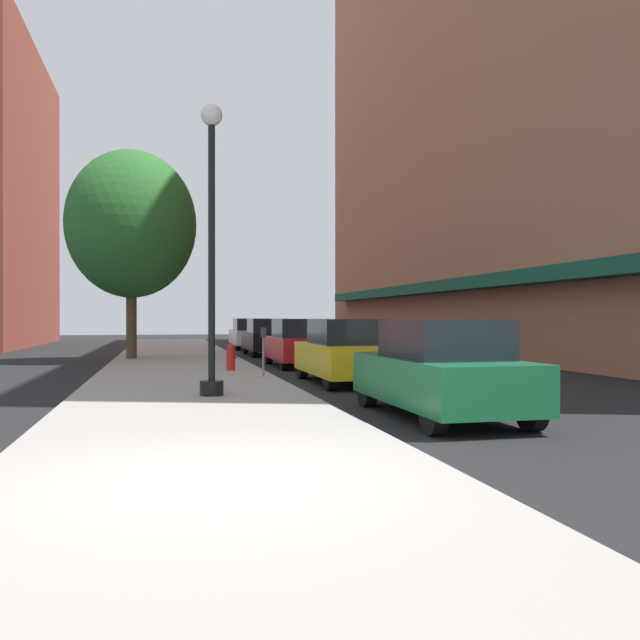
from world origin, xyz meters
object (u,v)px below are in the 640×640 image
object	(u,v)px
lamppost	(212,243)
car_green	(440,370)
car_red	(298,343)
parking_meter_near	(263,346)
car_yellow	(345,352)
tree_near	(131,224)
car_white	(249,334)
car_black	(267,337)
fire_hydrant	(231,357)

from	to	relation	value
lamppost	car_green	xyz separation A→B (m)	(3.60, -3.17, -2.39)
car_red	parking_meter_near	bearing A→B (deg)	-111.79
car_green	car_yellow	size ratio (longest dim) A/B	1.00
tree_near	car_white	size ratio (longest dim) A/B	1.88
car_yellow	car_white	bearing A→B (deg)	88.88
tree_near	car_black	size ratio (longest dim) A/B	1.88
car_yellow	car_green	bearing A→B (deg)	-91.12
car_yellow	parking_meter_near	bearing A→B (deg)	148.79
lamppost	fire_hydrant	size ratio (longest dim) A/B	7.47
car_black	car_white	xyz separation A→B (m)	(0.00, 6.41, 0.00)
lamppost	car_yellow	xyz separation A→B (m)	(3.60, 2.92, -2.39)
lamppost	car_black	size ratio (longest dim) A/B	1.37
car_white	tree_near	bearing A→B (deg)	-120.79
car_red	tree_near	bearing A→B (deg)	143.10
tree_near	car_green	bearing A→B (deg)	-70.72
parking_meter_near	lamppost	bearing A→B (deg)	-112.17
tree_near	car_red	bearing A→B (deg)	-36.61
car_black	car_yellow	bearing A→B (deg)	-91.57
parking_meter_near	car_black	world-z (taller)	car_black
tree_near	car_black	world-z (taller)	tree_near
parking_meter_near	tree_near	xyz separation A→B (m)	(-3.81, 9.23, 4.37)
car_yellow	car_white	xyz separation A→B (m)	(0.00, 19.72, 0.00)
car_yellow	car_black	xyz separation A→B (m)	(0.00, 13.30, 0.00)
car_green	car_black	size ratio (longest dim) A/B	1.00
car_black	lamppost	bearing A→B (deg)	-104.09
parking_meter_near	car_green	bearing A→B (deg)	-74.90
car_green	fire_hydrant	bearing A→B (deg)	105.86
parking_meter_near	car_green	xyz separation A→B (m)	(1.95, -7.23, -0.14)
car_white	car_yellow	bearing A→B (deg)	-89.19
parking_meter_near	car_white	size ratio (longest dim) A/B	0.30
tree_near	car_yellow	world-z (taller)	tree_near
car_yellow	car_black	distance (m)	13.30
fire_hydrant	car_green	bearing A→B (deg)	-74.89
car_red	car_white	size ratio (longest dim) A/B	1.00
lamppost	car_black	xyz separation A→B (m)	(3.60, 16.23, -2.39)
car_white	car_black	bearing A→B (deg)	-89.19
car_green	car_red	xyz separation A→B (m)	(0.00, 12.18, 0.00)
lamppost	car_white	bearing A→B (deg)	80.96
fire_hydrant	tree_near	xyz separation A→B (m)	(-3.17, 6.88, 4.80)
lamppost	car_white	world-z (taller)	lamppost
fire_hydrant	car_yellow	bearing A→B (deg)	-53.38
car_red	car_yellow	bearing A→B (deg)	-90.29
car_black	car_green	bearing A→B (deg)	-91.57
car_white	lamppost	bearing A→B (deg)	-98.23
lamppost	car_yellow	bearing A→B (deg)	39.07
lamppost	car_black	world-z (taller)	lamppost
car_green	car_black	distance (m)	19.40
lamppost	car_red	distance (m)	9.99
lamppost	fire_hydrant	distance (m)	7.02
car_green	car_white	world-z (taller)	same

